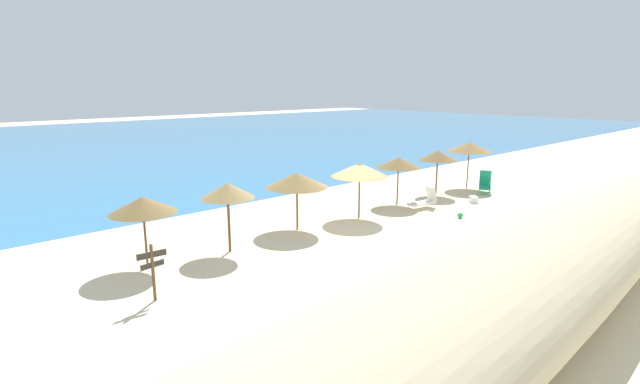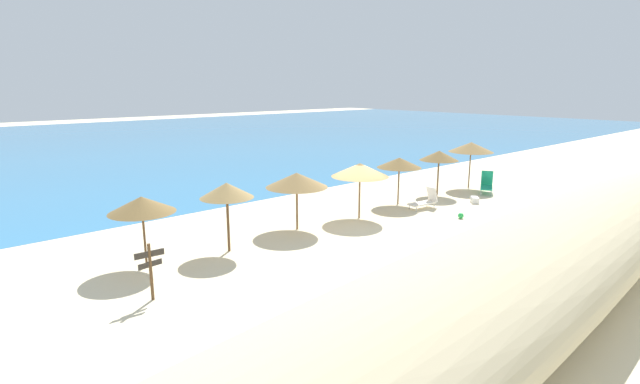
% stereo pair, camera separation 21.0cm
% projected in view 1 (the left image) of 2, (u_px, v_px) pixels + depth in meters
% --- Properties ---
extents(ground_plane, '(160.00, 160.00, 0.00)m').
position_uv_depth(ground_plane, '(355.00, 221.00, 21.68)').
color(ground_plane, beige).
extents(sea_water, '(160.00, 64.55, 0.01)m').
position_uv_depth(sea_water, '(87.00, 145.00, 49.54)').
color(sea_water, teal).
rests_on(sea_water, ground_plane).
extents(dune_ridge, '(39.24, 6.19, 2.63)m').
position_uv_depth(dune_ridge, '(523.00, 275.00, 12.14)').
color(dune_ridge, beige).
rests_on(dune_ridge, ground_plane).
extents(beach_umbrella_0, '(2.20, 2.20, 2.46)m').
position_uv_depth(beach_umbrella_0, '(143.00, 205.00, 15.75)').
color(beach_umbrella_0, brown).
rests_on(beach_umbrella_0, ground_plane).
extents(beach_umbrella_1, '(1.97, 1.97, 2.61)m').
position_uv_depth(beach_umbrella_1, '(228.00, 191.00, 17.26)').
color(beach_umbrella_1, brown).
rests_on(beach_umbrella_1, ground_plane).
extents(beach_umbrella_2, '(2.63, 2.63, 2.47)m').
position_uv_depth(beach_umbrella_2, '(297.00, 180.00, 20.02)').
color(beach_umbrella_2, brown).
rests_on(beach_umbrella_2, ground_plane).
extents(beach_umbrella_3, '(2.65, 2.65, 2.59)m').
position_uv_depth(beach_umbrella_3, '(360.00, 170.00, 21.80)').
color(beach_umbrella_3, brown).
rests_on(beach_umbrella_3, ground_plane).
extents(beach_umbrella_4, '(2.28, 2.28, 2.44)m').
position_uv_depth(beach_umbrella_4, '(398.00, 163.00, 24.46)').
color(beach_umbrella_4, brown).
rests_on(beach_umbrella_4, ground_plane).
extents(beach_umbrella_5, '(2.15, 2.15, 2.50)m').
position_uv_depth(beach_umbrella_5, '(438.00, 155.00, 26.62)').
color(beach_umbrella_5, brown).
rests_on(beach_umbrella_5, ground_plane).
extents(beach_umbrella_6, '(2.61, 2.61, 2.76)m').
position_uv_depth(beach_umbrella_6, '(469.00, 147.00, 28.37)').
color(beach_umbrella_6, brown).
rests_on(beach_umbrella_6, ground_plane).
extents(lounge_chair_0, '(1.65, 0.75, 1.04)m').
position_uv_depth(lounge_chair_0, '(424.00, 200.00, 23.98)').
color(lounge_chair_0, white).
rests_on(lounge_chair_0, ground_plane).
extents(lounge_chair_1, '(1.62, 1.29, 1.24)m').
position_uv_depth(lounge_chair_1, '(485.00, 184.00, 27.43)').
color(lounge_chair_1, '#199972').
rests_on(lounge_chair_1, ground_plane).
extents(wooden_signpost, '(0.84, 0.12, 1.70)m').
position_uv_depth(wooden_signpost, '(153.00, 267.00, 13.48)').
color(wooden_signpost, brown).
rests_on(wooden_signpost, ground_plane).
extents(beach_ball, '(0.26, 0.26, 0.26)m').
position_uv_depth(beach_ball, '(460.00, 215.00, 22.19)').
color(beach_ball, green).
rests_on(beach_ball, ground_plane).
extents(cooler_box, '(0.66, 0.65, 0.30)m').
position_uv_depth(cooler_box, '(473.00, 199.00, 25.20)').
color(cooler_box, white).
rests_on(cooler_box, ground_plane).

